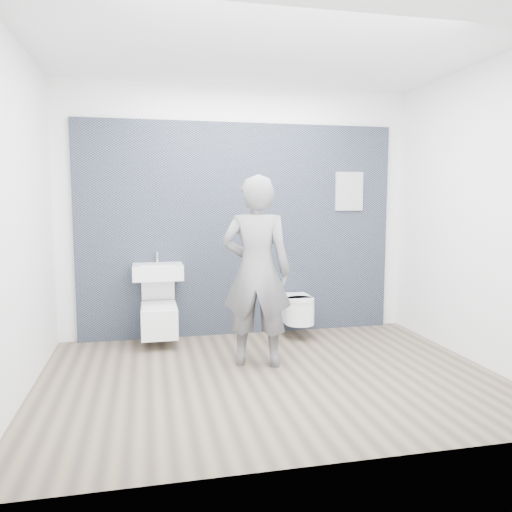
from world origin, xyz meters
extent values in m
plane|color=brown|center=(0.00, 0.00, 0.00)|extent=(4.00, 4.00, 0.00)
plane|color=white|center=(0.00, 1.50, 1.40)|extent=(4.00, 0.00, 4.00)
plane|color=white|center=(0.00, -1.50, 1.40)|extent=(4.00, 0.00, 4.00)
plane|color=white|center=(-2.00, 0.00, 1.40)|extent=(0.00, 3.00, 3.00)
plane|color=white|center=(2.00, 0.00, 1.40)|extent=(0.00, 3.00, 3.00)
plane|color=white|center=(0.00, 0.00, 2.80)|extent=(4.00, 4.00, 0.00)
cube|color=black|center=(0.00, 1.47, 0.00)|extent=(3.60, 0.06, 2.40)
cube|color=white|center=(-0.93, 1.24, 0.78)|extent=(0.52, 0.39, 0.16)
cube|color=silver|center=(-0.93, 1.22, 0.86)|extent=(0.37, 0.26, 0.03)
cylinder|color=silver|center=(-0.93, 1.38, 0.93)|extent=(0.02, 0.02, 0.13)
cylinder|color=silver|center=(-0.93, 1.33, 0.98)|extent=(0.02, 0.09, 0.02)
cylinder|color=silver|center=(-0.93, 1.42, 0.65)|extent=(0.04, 0.04, 0.10)
cube|color=white|center=(-0.93, 1.17, 0.27)|extent=(0.37, 0.54, 0.31)
cylinder|color=silver|center=(-0.93, 1.13, 0.41)|extent=(0.27, 0.27, 0.03)
cube|color=white|center=(-0.93, 1.13, 0.44)|extent=(0.35, 0.43, 0.02)
cube|color=white|center=(-0.93, 1.35, 0.64)|extent=(0.35, 0.11, 0.39)
cube|color=silver|center=(-0.93, 1.41, 0.15)|extent=(0.10, 0.06, 0.08)
cube|color=white|center=(0.60, 1.25, 0.30)|extent=(0.32, 0.37, 0.27)
cylinder|color=white|center=(0.60, 1.07, 0.30)|extent=(0.32, 0.32, 0.27)
cube|color=white|center=(0.60, 1.23, 0.45)|extent=(0.30, 0.36, 0.03)
cylinder|color=white|center=(0.60, 1.05, 0.45)|extent=(0.30, 0.30, 0.03)
cube|color=silver|center=(0.60, 1.41, 0.21)|extent=(0.09, 0.06, 0.08)
cube|color=silver|center=(1.31, 1.43, 0.00)|extent=(0.34, 0.03, 0.45)
imported|color=#5E5F63|center=(-0.05, 0.34, 0.88)|extent=(0.75, 0.60, 1.77)
camera|label=1|loc=(-1.04, -4.12, 1.55)|focal=35.00mm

